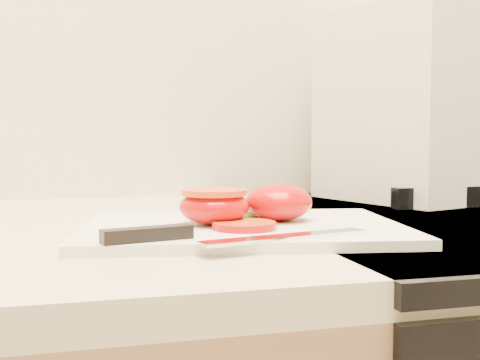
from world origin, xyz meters
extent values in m
cube|color=beige|center=(0.00, 1.68, 0.92)|extent=(3.92, 0.65, 0.03)
cube|color=silver|center=(0.12, 1.58, 0.94)|extent=(0.36, 0.29, 0.01)
ellipsoid|color=#AF0001|center=(0.17, 1.59, 0.96)|extent=(0.07, 0.07, 0.04)
ellipsoid|color=#AF0001|center=(0.09, 1.58, 0.96)|extent=(0.07, 0.07, 0.04)
cylinder|color=red|center=(0.09, 1.58, 0.97)|extent=(0.07, 0.07, 0.01)
cylinder|color=#D74E12|center=(0.11, 1.54, 0.94)|extent=(0.06, 0.06, 0.01)
ellipsoid|color=#7FC634|center=(0.16, 1.65, 0.95)|extent=(0.10, 0.08, 0.02)
cube|color=silver|center=(0.14, 1.48, 0.94)|extent=(0.17, 0.06, 0.00)
cube|color=black|center=(0.02, 1.50, 0.95)|extent=(0.08, 0.04, 0.01)
cube|color=silver|center=(0.47, 1.84, 1.08)|extent=(0.27, 0.30, 0.30)
camera|label=1|loc=(-0.04, 0.98, 1.03)|focal=45.00mm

